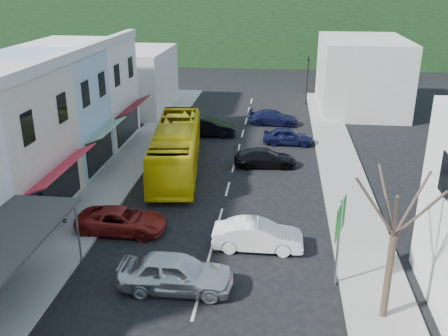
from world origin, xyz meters
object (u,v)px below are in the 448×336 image
pedestrian_left (63,207)px  direction_sign (338,244)px  car_silver (176,275)px  car_white (258,236)px  car_red (122,220)px  bus (176,150)px  street_tree (394,236)px  traffic_signal (307,80)px

pedestrian_left → direction_sign: direction_sign is taller
car_silver → car_white: bearing=-41.0°
car_red → pedestrian_left: bearing=81.9°
bus → pedestrian_left: size_ratio=6.82×
direction_sign → street_tree: street_tree is taller
car_red → traffic_signal: (10.73, 29.40, 1.82)m
direction_sign → car_red: bearing=178.0°
car_white → street_tree: bearing=-133.4°
bus → pedestrian_left: 9.62m
car_white → pedestrian_left: pedestrian_left is taller
pedestrian_left → traffic_signal: size_ratio=0.34×
pedestrian_left → traffic_signal: 32.19m
car_white → car_red: (-7.20, 0.96, 0.00)m
direction_sign → car_silver: bearing=-153.8°
bus → traffic_signal: size_ratio=2.30×
car_white → pedestrian_left: 10.71m
car_silver → direction_sign: size_ratio=1.08×
bus → traffic_signal: 22.58m
car_red → pedestrian_left: size_ratio=2.71×
car_white → pedestrian_left: size_ratio=2.59×
car_red → pedestrian_left: 3.45m
bus → street_tree: 18.77m
car_red → traffic_signal: traffic_signal is taller
bus → street_tree: street_tree is taller
car_silver → traffic_signal: (6.83, 34.20, 1.82)m
bus → car_white: 11.73m
car_silver → car_white: 5.07m
car_white → car_red: bearing=81.9°
bus → car_silver: bus is taller
car_red → traffic_signal: bearing=-19.4°
car_red → direction_sign: direction_sign is taller
car_red → traffic_signal: size_ratio=0.91×
car_silver → car_red: (-3.89, 4.80, 0.00)m
direction_sign → traffic_signal: (0.00, 33.09, 0.48)m
car_red → street_tree: street_tree is taller
car_silver → car_red: size_ratio=0.96×
car_red → car_silver: bearing=-140.3°
car_silver → direction_sign: (6.83, 1.12, 1.34)m
pedestrian_left → direction_sign: bearing=-126.8°
car_silver → car_white: size_ratio=1.00×
car_white → traffic_signal: traffic_signal is taller
car_silver → traffic_signal: 34.93m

